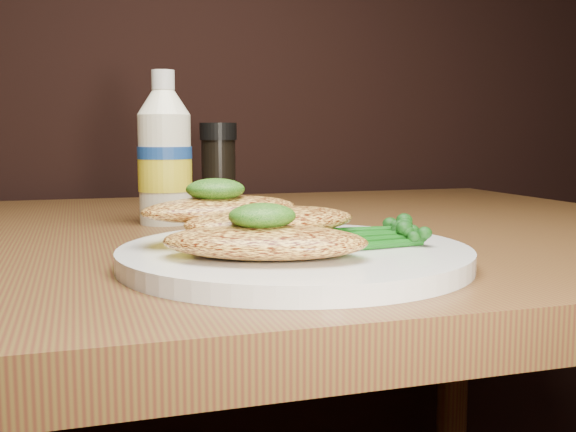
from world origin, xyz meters
name	(u,v)px	position (x,y,z in m)	size (l,w,h in m)	color
plate	(295,256)	(0.04, 0.82, 0.76)	(0.28, 0.28, 0.01)	white
chicken_front	(264,242)	(0.01, 0.78, 0.78)	(0.15, 0.08, 0.02)	#F7BB4E
chicken_mid	(272,221)	(0.03, 0.83, 0.78)	(0.15, 0.07, 0.02)	#F7BB4E
chicken_back	(221,209)	(-0.01, 0.87, 0.79)	(0.14, 0.07, 0.02)	#F7BB4E
pesto_front	(262,216)	(0.01, 0.79, 0.80)	(0.05, 0.05, 0.02)	black
pesto_back	(215,189)	(-0.01, 0.86, 0.81)	(0.05, 0.04, 0.02)	black
broccolini_bundle	(350,232)	(0.09, 0.82, 0.77)	(0.13, 0.10, 0.02)	#125412
mayo_bottle	(165,148)	(-0.02, 1.11, 0.84)	(0.06, 0.06, 0.18)	white
pepper_grinder	(219,168)	(0.06, 1.20, 0.81)	(0.05, 0.05, 0.12)	black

